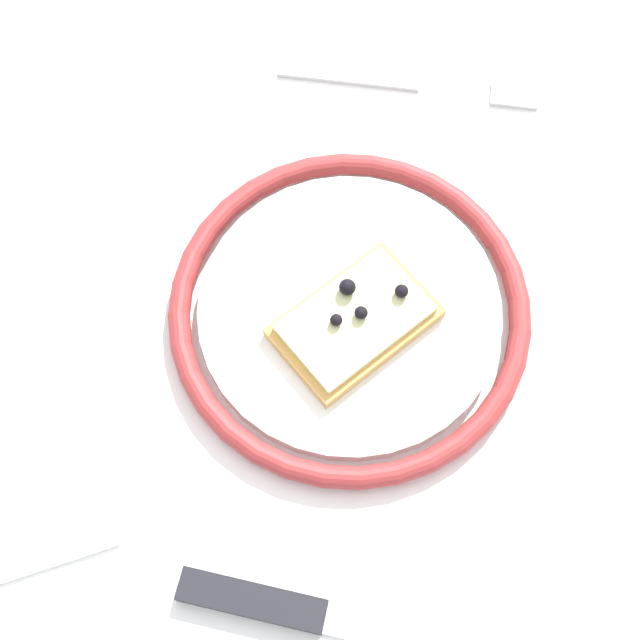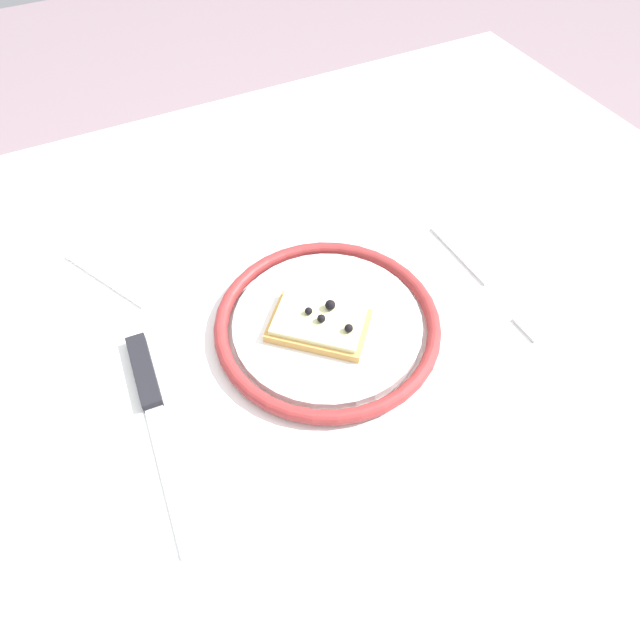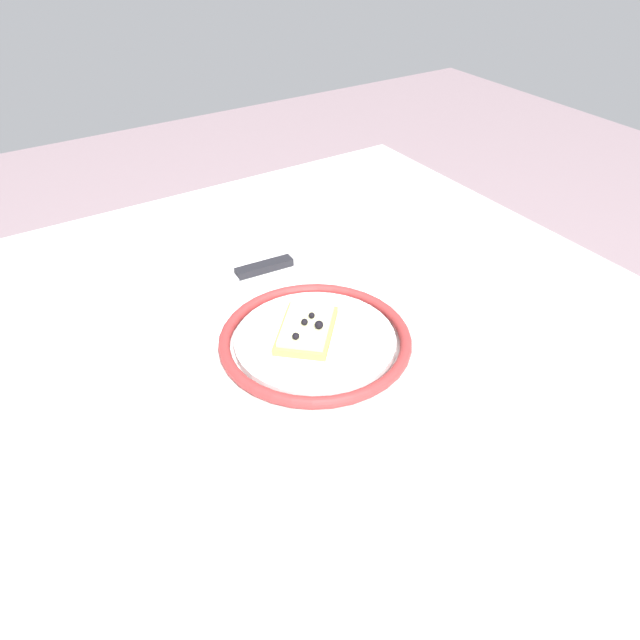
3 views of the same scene
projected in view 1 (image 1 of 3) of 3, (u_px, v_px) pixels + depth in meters
The scene contains 6 objects.
ground_plane at pixel (324, 476), 1.28m from camera, with size 6.00×6.00×0.00m, color gray.
dining_table at pixel (327, 295), 0.69m from camera, with size 1.12×0.95×0.71m.
plate at pixel (350, 310), 0.59m from camera, with size 0.25×0.25×0.02m.
pizza_slice_near at pixel (355, 321), 0.58m from camera, with size 0.12×0.12×0.03m.
knife at pixel (305, 613), 0.52m from camera, with size 0.04×0.24×0.01m.
fork at pixel (411, 84), 0.68m from camera, with size 0.02×0.20×0.00m.
Camera 1 is at (0.28, 0.04, 1.27)m, focal length 49.17 mm.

